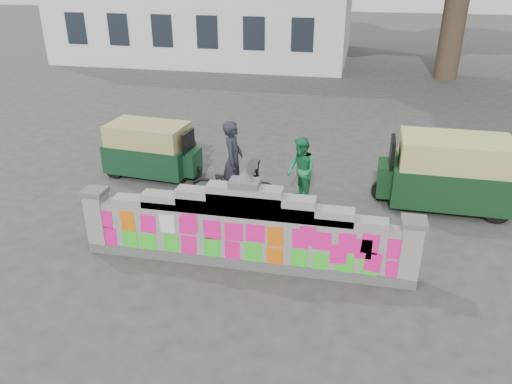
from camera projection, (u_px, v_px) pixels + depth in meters
The scene contains 7 objects.
ground at pixel (245, 264), 9.75m from camera, with size 100.00×100.00×0.00m, color #383533.
parapet_wall at pixel (245, 231), 9.42m from camera, with size 6.48×0.44×2.01m.
cyclist_bike at pixel (234, 186), 11.74m from camera, with size 0.74×2.12×1.12m, color black.
cyclist_rider at pixel (233, 171), 11.57m from camera, with size 0.69×0.45×1.89m, color #22222B.
pedestrian at pixel (301, 171), 11.89m from camera, with size 0.80×0.62×1.64m, color #23804C.
rickshaw_left at pixel (151, 149), 13.41m from camera, with size 2.67×1.43×1.45m.
rickshaw_right at pixel (448, 172), 11.63m from camera, with size 3.13×1.49×1.73m.
Camera 1 is at (1.86, -7.99, 5.45)m, focal length 35.00 mm.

